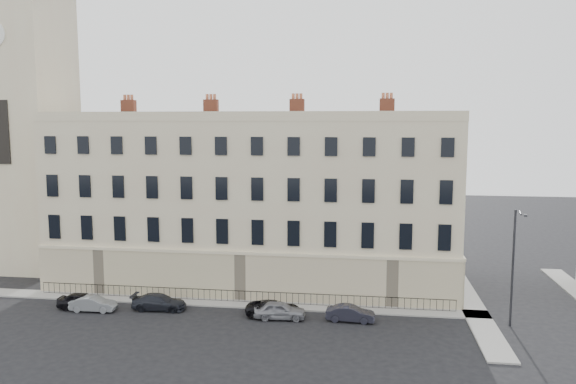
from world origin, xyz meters
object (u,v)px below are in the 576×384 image
Objects in this scene: car_a at (82,301)px; car_e at (280,310)px; car_b at (93,304)px; car_f at (350,313)px; streetlamp at (514,263)px; car_d at (274,309)px; car_c at (159,302)px.

car_a is 0.98× the size of car_e.
car_b is (1.14, -0.38, -0.06)m from car_a.
streetlamp is (11.71, 0.57, 4.20)m from car_f.
car_e is (16.10, -0.04, 0.01)m from car_a.
car_e is (0.51, -0.43, 0.07)m from car_d.
car_c is at bearing 89.77° from car_d.
car_e is 1.07× the size of car_f.
car_c is 1.10× the size of car_e.
car_a is 1.21m from car_b.
car_e reaches higher than car_b.
car_d is 18.07m from streetlamp.
car_c reaches higher than car_b.
car_c is at bearing -85.81° from car_a.
car_b is 0.92× the size of car_e.
streetlamp reaches higher than car_a.
car_b is 0.83× the size of car_d.
car_d is at bearing -94.46° from car_c.
car_a is 1.07× the size of car_b.
car_d is at bearing -90.20° from car_b.
streetlamp is at bearing -92.46° from car_c.
car_a is 16.10m from car_e.
car_f is (5.86, -0.20, 0.00)m from car_d.
car_a reaches higher than car_f.
car_d is (14.45, 0.77, 0.01)m from car_b.
car_e reaches higher than car_c.
car_a is at bearing 68.45° from car_b.
car_c reaches higher than car_f.
streetlamp reaches higher than car_c.
car_f is at bearing -91.81° from car_e.
car_e reaches higher than car_d.
car_e is 0.45× the size of streetlamp.
car_b is at bearing 99.33° from car_c.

